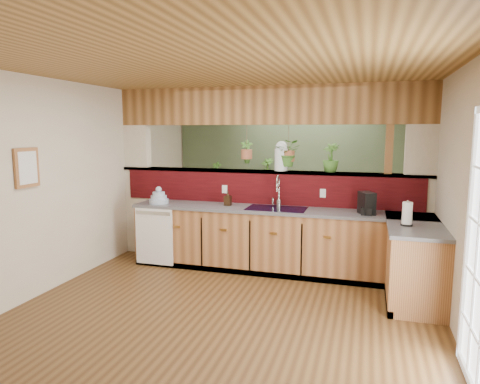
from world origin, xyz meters
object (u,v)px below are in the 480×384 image
(coffee_maker, at_px, (367,204))
(dish_stack, at_px, (159,198))
(glass_jar, at_px, (281,156))
(soap_dispenser, at_px, (228,198))
(faucet, at_px, (278,189))
(paper_towel, at_px, (407,214))
(shelving_console, at_px, (245,206))

(coffee_maker, bearing_deg, dish_stack, 156.54)
(coffee_maker, height_order, glass_jar, glass_jar)
(soap_dispenser, bearing_deg, faucet, 9.53)
(faucet, bearing_deg, paper_towel, -25.28)
(dish_stack, height_order, coffee_maker, coffee_maker)
(faucet, distance_m, dish_stack, 1.76)
(dish_stack, bearing_deg, faucet, 8.00)
(glass_jar, bearing_deg, dish_stack, -165.07)
(soap_dispenser, relative_size, shelving_console, 0.14)
(glass_jar, xyz_separation_m, shelving_console, (-1.09, 1.90, -1.10))
(soap_dispenser, distance_m, paper_towel, 2.45)
(dish_stack, xyz_separation_m, glass_jar, (1.74, 0.46, 0.62))
(dish_stack, xyz_separation_m, shelving_console, (0.65, 2.36, -0.48))
(soap_dispenser, distance_m, coffee_maker, 1.92)
(dish_stack, xyz_separation_m, soap_dispenser, (1.03, 0.13, 0.02))
(faucet, relative_size, glass_jar, 1.07)
(coffee_maker, relative_size, glass_jar, 0.67)
(faucet, relative_size, soap_dispenser, 2.21)
(dish_stack, bearing_deg, glass_jar, 14.93)
(dish_stack, height_order, shelving_console, dish_stack)
(faucet, height_order, shelving_console, faucet)
(faucet, xyz_separation_m, paper_towel, (1.65, -0.78, -0.11))
(faucet, distance_m, coffee_maker, 1.23)
(dish_stack, distance_m, paper_towel, 3.43)
(dish_stack, distance_m, shelving_console, 2.50)
(faucet, xyz_separation_m, shelving_console, (-1.09, 2.12, -0.64))
(faucet, xyz_separation_m, dish_stack, (-1.74, -0.24, -0.17))
(coffee_maker, bearing_deg, glass_jar, 136.25)
(soap_dispenser, relative_size, coffee_maker, 0.72)
(soap_dispenser, height_order, coffee_maker, coffee_maker)
(dish_stack, distance_m, soap_dispenser, 1.04)
(paper_towel, bearing_deg, shelving_console, 133.40)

